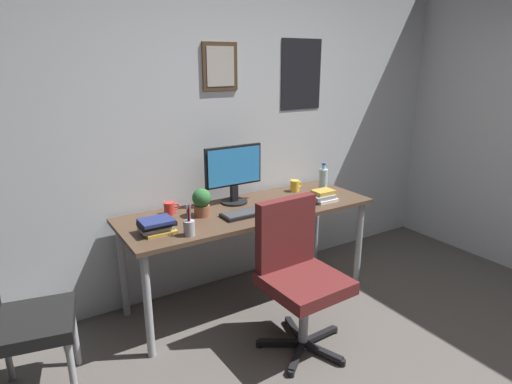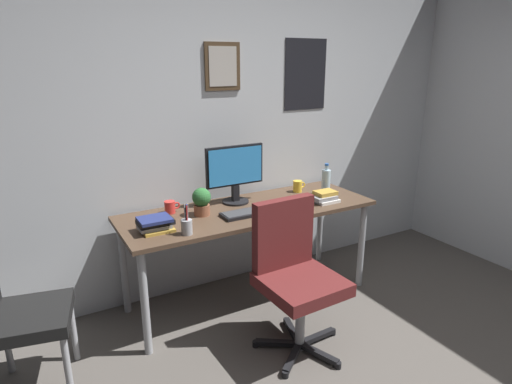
# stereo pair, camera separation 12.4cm
# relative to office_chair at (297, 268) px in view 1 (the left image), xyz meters

# --- Properties ---
(wall_back) EXTENTS (4.40, 0.10, 2.60)m
(wall_back) POSITION_rel_office_chair_xyz_m (0.13, 1.03, 0.77)
(wall_back) COLOR silver
(wall_back) RESTS_ON ground_plane
(desk) EXTENTS (1.86, 0.66, 0.73)m
(desk) POSITION_rel_office_chair_xyz_m (0.03, 0.63, 0.13)
(desk) COLOR #4C3828
(desk) RESTS_ON ground_plane
(office_chair) EXTENTS (0.55, 0.57, 0.95)m
(office_chair) POSITION_rel_office_chair_xyz_m (0.00, 0.00, 0.00)
(office_chair) COLOR #591E1E
(office_chair) RESTS_ON ground_plane
(side_chair) EXTENTS (0.50, 0.50, 0.88)m
(side_chair) POSITION_rel_office_chair_xyz_m (-1.52, 0.39, -0.03)
(side_chair) COLOR black
(side_chair) RESTS_ON ground_plane
(monitor) EXTENTS (0.46, 0.20, 0.43)m
(monitor) POSITION_rel_office_chair_xyz_m (0.00, 0.80, 0.44)
(monitor) COLOR black
(monitor) RESTS_ON desk
(keyboard) EXTENTS (0.43, 0.15, 0.03)m
(keyboard) POSITION_rel_office_chair_xyz_m (-0.02, 0.51, 0.22)
(keyboard) COLOR black
(keyboard) RESTS_ON desk
(computer_mouse) EXTENTS (0.06, 0.11, 0.04)m
(computer_mouse) POSITION_rel_office_chair_xyz_m (0.28, 0.50, 0.22)
(computer_mouse) COLOR black
(computer_mouse) RESTS_ON desk
(water_bottle) EXTENTS (0.07, 0.07, 0.25)m
(water_bottle) POSITION_rel_office_chair_xyz_m (0.72, 0.62, 0.31)
(water_bottle) COLOR silver
(water_bottle) RESTS_ON desk
(coffee_mug_near) EXTENTS (0.11, 0.07, 0.09)m
(coffee_mug_near) POSITION_rel_office_chair_xyz_m (0.57, 0.79, 0.25)
(coffee_mug_near) COLOR yellow
(coffee_mug_near) RESTS_ON desk
(coffee_mug_far) EXTENTS (0.11, 0.07, 0.09)m
(coffee_mug_far) POSITION_rel_office_chair_xyz_m (-0.50, 0.81, 0.25)
(coffee_mug_far) COLOR red
(coffee_mug_far) RESTS_ON desk
(potted_plant) EXTENTS (0.13, 0.13, 0.20)m
(potted_plant) POSITION_rel_office_chair_xyz_m (-0.33, 0.66, 0.31)
(potted_plant) COLOR brown
(potted_plant) RESTS_ON desk
(pen_cup) EXTENTS (0.07, 0.07, 0.20)m
(pen_cup) POSITION_rel_office_chair_xyz_m (-0.54, 0.39, 0.26)
(pen_cup) COLOR #9EA0A5
(pen_cup) RESTS_ON desk
(book_stack_left) EXTENTS (0.22, 0.17, 0.09)m
(book_stack_left) POSITION_rel_office_chair_xyz_m (-0.69, 0.54, 0.25)
(book_stack_left) COLOR gold
(book_stack_left) RESTS_ON desk
(book_stack_right) EXTENTS (0.20, 0.15, 0.08)m
(book_stack_right) POSITION_rel_office_chair_xyz_m (0.60, 0.47, 0.24)
(book_stack_right) COLOR silver
(book_stack_right) RESTS_ON desk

